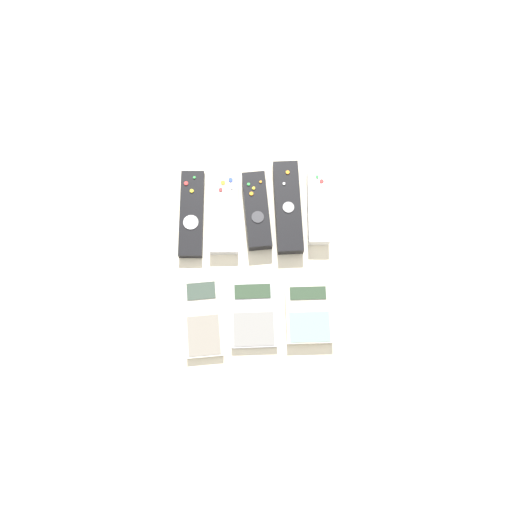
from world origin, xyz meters
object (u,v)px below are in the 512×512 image
(remote_4, at_px, (318,208))
(calculator_0, at_px, (203,318))
(remote_0, at_px, (192,214))
(remote_1, at_px, (224,210))
(calculator_2, at_px, (309,314))
(remote_2, at_px, (257,211))
(calculator_1, at_px, (253,314))
(remote_3, at_px, (288,207))

(remote_4, xyz_separation_m, calculator_0, (-0.24, -0.22, -0.01))
(calculator_0, bearing_deg, remote_0, 92.65)
(remote_1, bearing_deg, calculator_0, -100.45)
(remote_4, bearing_deg, calculator_2, -96.13)
(remote_4, bearing_deg, remote_2, -176.94)
(remote_0, xyz_separation_m, calculator_0, (0.02, -0.22, -0.00))
(remote_1, xyz_separation_m, remote_2, (0.07, -0.00, 0.00))
(remote_2, xyz_separation_m, calculator_2, (0.09, -0.22, -0.00))
(remote_2, distance_m, calculator_1, 0.22)
(remote_2, height_order, calculator_2, remote_2)
(calculator_0, bearing_deg, remote_3, 48.34)
(remote_1, relative_size, calculator_2, 1.59)
(remote_1, bearing_deg, remote_3, 2.19)
(remote_4, height_order, calculator_2, remote_4)
(remote_1, distance_m, remote_2, 0.07)
(remote_0, relative_size, calculator_1, 1.43)
(remote_0, distance_m, remote_4, 0.26)
(remote_0, bearing_deg, calculator_1, -58.58)
(calculator_0, relative_size, calculator_1, 1.20)
(remote_2, xyz_separation_m, calculator_0, (-0.11, -0.22, -0.01))
(remote_3, xyz_separation_m, calculator_0, (-0.18, -0.22, -0.01))
(remote_3, bearing_deg, remote_0, -178.66)
(remote_4, xyz_separation_m, calculator_2, (-0.03, -0.22, -0.00))
(calculator_0, bearing_deg, remote_1, 75.20)
(remote_0, height_order, calculator_1, remote_0)
(remote_0, relative_size, calculator_0, 1.19)
(remote_4, relative_size, calculator_1, 1.18)
(remote_1, distance_m, remote_3, 0.13)
(calculator_0, relative_size, calculator_2, 1.35)
(remote_4, distance_m, calculator_2, 0.22)
(remote_2, height_order, calculator_1, remote_2)
(remote_3, bearing_deg, calculator_0, -129.20)
(remote_1, relative_size, calculator_0, 1.18)
(remote_3, height_order, calculator_2, remote_3)
(calculator_0, height_order, calculator_1, same)
(remote_1, bearing_deg, remote_0, -174.76)
(remote_3, distance_m, calculator_0, 0.29)
(remote_1, bearing_deg, calculator_2, -52.61)
(calculator_0, height_order, calculator_2, calculator_2)
(calculator_1, height_order, calculator_2, calculator_2)
(remote_3, height_order, remote_4, remote_4)
(remote_2, distance_m, calculator_0, 0.25)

